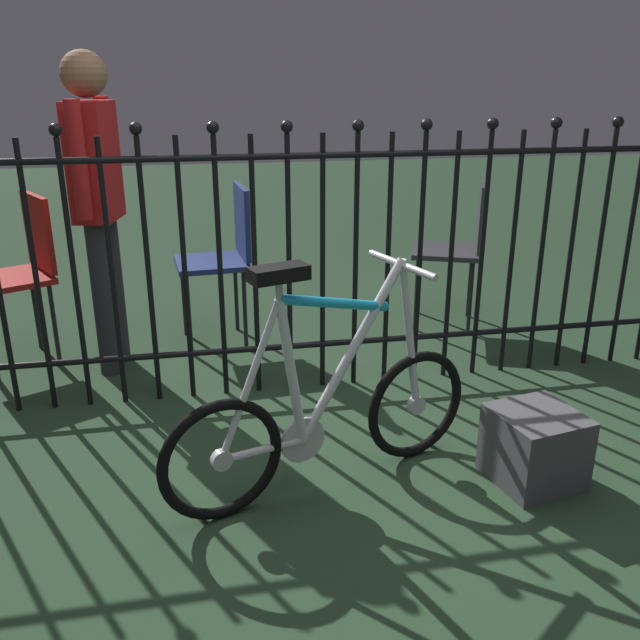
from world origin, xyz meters
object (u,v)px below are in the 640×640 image
(bicycle, at_px, (326,411))
(display_crate, at_px, (535,447))
(chair_charcoal, at_px, (461,240))
(person_visitor, at_px, (97,190))
(chair_navy, at_px, (225,249))
(chair_red, at_px, (22,263))

(bicycle, relative_size, display_crate, 4.05)
(chair_charcoal, height_order, person_visitor, person_visitor)
(bicycle, bearing_deg, display_crate, -8.81)
(chair_navy, height_order, person_visitor, person_visitor)
(display_crate, bearing_deg, person_visitor, 139.67)
(person_visitor, bearing_deg, bicycle, -55.70)
(bicycle, xyz_separation_m, display_crate, (0.80, -0.12, -0.17))
(chair_red, bearing_deg, chair_charcoal, 2.33)
(chair_red, distance_m, person_visitor, 0.62)
(chair_navy, bearing_deg, chair_red, -175.15)
(chair_navy, bearing_deg, bicycle, -80.37)
(bicycle, xyz_separation_m, chair_charcoal, (1.16, 1.59, 0.23))
(chair_charcoal, relative_size, person_visitor, 0.56)
(chair_charcoal, xyz_separation_m, display_crate, (-0.36, -1.71, -0.40))
(chair_red, bearing_deg, display_crate, -37.01)
(chair_navy, bearing_deg, chair_charcoal, 0.43)
(chair_red, xyz_separation_m, person_visitor, (0.44, -0.17, 0.40))
(chair_red, bearing_deg, person_visitor, -21.40)
(chair_red, distance_m, display_crate, 2.70)
(chair_red, relative_size, display_crate, 2.94)
(chair_charcoal, distance_m, person_visitor, 2.11)
(display_crate, bearing_deg, bicycle, 171.19)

